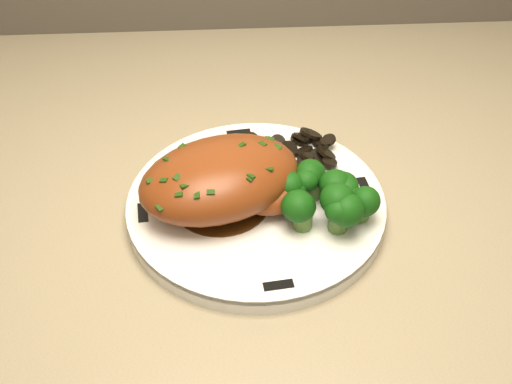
{
  "coord_description": "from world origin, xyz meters",
  "views": [
    {
      "loc": [
        0.03,
        1.17,
        1.26
      ],
      "look_at": [
        0.06,
        1.61,
        0.86
      ],
      "focal_mm": 45.0,
      "sensor_mm": 36.0,
      "label": 1
    }
  ],
  "objects": [
    {
      "name": "gravy_pool",
      "position": [
        0.03,
        1.61,
        0.85
      ],
      "size": [
        0.09,
        0.09,
        0.0
      ],
      "primitive_type": "cylinder",
      "color": "#3D210B",
      "rests_on": "plate"
    },
    {
      "name": "counter",
      "position": [
        0.22,
        1.67,
        0.42
      ],
      "size": [
        1.92,
        0.65,
        0.95
      ],
      "color": "#523025",
      "rests_on": "ground"
    },
    {
      "name": "broccoli_florets",
      "position": [
        0.12,
        1.59,
        0.87
      ],
      "size": [
        0.09,
        0.07,
        0.04
      ],
      "rotation": [
        0.0,
        0.0,
        0.44
      ],
      "color": "#4F7431",
      "rests_on": "plate"
    },
    {
      "name": "mushroom_pile",
      "position": [
        0.09,
        1.68,
        0.85
      ],
      "size": [
        0.09,
        0.06,
        0.02
      ],
      "color": "black",
      "rests_on": "plate"
    },
    {
      "name": "rim_accent_3",
      "position": [
        0.16,
        1.62,
        0.85
      ],
      "size": [
        0.01,
        0.03,
        0.0
      ],
      "primitive_type": "cube",
      "rotation": [
        0.0,
        0.0,
        7.97
      ],
      "color": "black",
      "rests_on": "plate"
    },
    {
      "name": "chicken_breast",
      "position": [
        0.03,
        1.61,
        0.88
      ],
      "size": [
        0.18,
        0.15,
        0.06
      ],
      "rotation": [
        0.0,
        0.0,
        0.36
      ],
      "color": "brown",
      "rests_on": "plate"
    },
    {
      "name": "rim_accent_1",
      "position": [
        -0.05,
        1.6,
        0.85
      ],
      "size": [
        0.01,
        0.03,
        0.0
      ],
      "primitive_type": "cube",
      "rotation": [
        0.0,
        0.0,
        4.83
      ],
      "color": "black",
      "rests_on": "plate"
    },
    {
      "name": "rim_accent_2",
      "position": [
        0.07,
        1.51,
        0.85
      ],
      "size": [
        0.03,
        0.01,
        0.0
      ],
      "primitive_type": "cube",
      "rotation": [
        0.0,
        0.0,
        6.4
      ],
      "color": "black",
      "rests_on": "plate"
    },
    {
      "name": "plate",
      "position": [
        0.06,
        1.61,
        0.84
      ],
      "size": [
        0.3,
        0.3,
        0.02
      ],
      "primitive_type": "cylinder",
      "rotation": [
        0.0,
        0.0,
        0.27
      ],
      "color": "white",
      "rests_on": "counter"
    },
    {
      "name": "rim_accent_0",
      "position": [
        0.05,
        1.72,
        0.85
      ],
      "size": [
        0.03,
        0.01,
        0.0
      ],
      "primitive_type": "cube",
      "rotation": [
        0.0,
        0.0,
        3.26
      ],
      "color": "black",
      "rests_on": "plate"
    }
  ]
}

